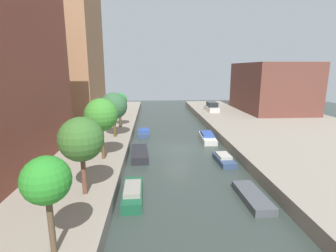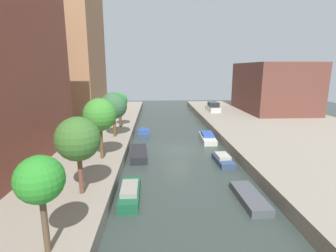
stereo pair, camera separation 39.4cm
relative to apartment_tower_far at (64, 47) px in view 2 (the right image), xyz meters
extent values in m
plane|color=#333D38|center=(16.00, -16.33, -11.44)|extent=(84.00, 84.00, 0.00)
cube|color=gray|center=(1.00, -16.33, -10.94)|extent=(20.00, 64.00, 1.00)
cube|color=gray|center=(31.00, -16.33, -10.94)|extent=(20.00, 64.00, 1.00)
cube|color=#9E704C|center=(0.00, 0.00, 0.00)|extent=(10.00, 12.15, 20.88)
cube|color=brown|center=(34.00, 1.76, -6.37)|extent=(10.00, 14.30, 8.14)
cylinder|color=brown|center=(9.33, -32.36, -9.21)|extent=(0.24, 0.24, 2.46)
sphere|color=#2A8B29|center=(9.33, -32.36, -7.34)|extent=(1.84, 1.84, 1.84)
cylinder|color=brown|center=(9.33, -27.40, -9.23)|extent=(0.27, 0.27, 2.42)
sphere|color=#386A2B|center=(9.33, -27.40, -7.14)|extent=(2.53, 2.53, 2.53)
cylinder|color=brown|center=(9.33, -21.37, -9.09)|extent=(0.26, 0.26, 2.70)
sphere|color=#3C8C2F|center=(9.33, -21.37, -6.82)|extent=(2.62, 2.62, 2.62)
cylinder|color=brown|center=(9.33, -14.43, -9.27)|extent=(0.31, 0.31, 2.35)
sphere|color=#34653C|center=(9.33, -14.43, -7.10)|extent=(2.84, 2.84, 2.84)
cylinder|color=#4E4226|center=(9.33, -9.55, -9.13)|extent=(0.35, 0.35, 2.63)
sphere|color=#2D8B34|center=(9.33, -9.55, -7.14)|extent=(1.93, 1.93, 1.93)
cube|color=beige|center=(23.70, 1.79, -10.04)|extent=(1.88, 4.31, 0.81)
cube|color=#1E2328|center=(23.70, 1.48, -9.24)|extent=(1.61, 2.39, 0.79)
cube|color=#195638|center=(12.02, -26.36, -11.12)|extent=(1.30, 3.96, 0.65)
cube|color=gray|center=(12.02, -26.52, -10.65)|extent=(1.08, 2.19, 0.29)
cube|color=#232328|center=(12.12, -18.44, -11.10)|extent=(1.78, 4.43, 0.68)
cube|color=#33476B|center=(12.31, -10.35, -11.18)|extent=(1.50, 3.23, 0.52)
cube|color=#2D4C9E|center=(12.31, -10.24, -10.80)|extent=(1.25, 1.79, 0.23)
cube|color=#4C5156|center=(19.58, -27.10, -11.20)|extent=(1.47, 3.94, 0.49)
cube|color=#33476B|center=(19.65, -20.44, -11.20)|extent=(1.37, 3.23, 0.48)
cube|color=#B2ADA3|center=(19.65, -20.22, -10.83)|extent=(1.12, 1.79, 0.25)
cube|color=beige|center=(19.74, -13.24, -11.16)|extent=(1.61, 4.50, 0.57)
cube|color=#2D4C9E|center=(19.74, -12.95, -10.71)|extent=(1.32, 2.49, 0.32)
camera|label=1|loc=(13.27, -41.50, -3.29)|focal=27.39mm
camera|label=2|loc=(13.67, -41.52, -3.29)|focal=27.39mm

